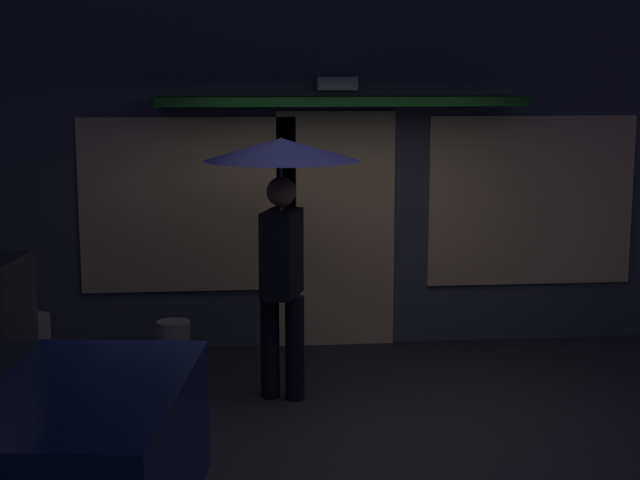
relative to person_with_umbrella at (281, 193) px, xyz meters
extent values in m
plane|color=#26262B|center=(0.60, -0.66, -1.63)|extent=(18.00, 18.00, 0.00)
cube|color=#4C4C56|center=(0.60, 1.69, 0.63)|extent=(9.13, 0.30, 4.52)
cube|color=#F9D199|center=(0.60, 1.52, -0.53)|extent=(1.10, 0.04, 2.20)
cube|color=#F9D199|center=(-0.76, 1.52, -0.28)|extent=(1.97, 0.04, 1.60)
cube|color=#F9D199|center=(2.46, 1.52, -0.28)|extent=(1.97, 0.04, 1.60)
cube|color=white|center=(0.60, 1.44, 0.82)|extent=(0.36, 0.16, 0.12)
cube|color=#144C19|center=(0.60, 1.19, 0.67)|extent=(3.20, 0.70, 0.08)
cylinder|color=black|center=(0.10, -0.03, -1.22)|extent=(0.15, 0.15, 0.83)
cylinder|color=black|center=(-0.09, 0.03, -1.22)|extent=(0.15, 0.15, 0.83)
cube|color=black|center=(0.00, 0.00, -0.47)|extent=(0.37, 0.51, 0.67)
cube|color=silver|center=(-0.12, -0.04, -0.47)|extent=(0.06, 0.14, 0.54)
cube|color=navy|center=(-0.12, -0.04, -0.49)|extent=(0.04, 0.05, 0.43)
sphere|color=#A1815B|center=(0.00, 0.00, 0.01)|extent=(0.23, 0.23, 0.23)
cylinder|color=slate|center=(0.00, 0.00, -0.01)|extent=(0.02, 0.02, 0.85)
cone|color=#14144C|center=(0.00, 0.00, 0.33)|extent=(1.19, 1.19, 0.17)
cylinder|color=black|center=(-1.22, -1.84, -1.31)|extent=(0.66, 0.31, 0.64)
cylinder|color=#9E998E|center=(-0.88, 0.59, -1.38)|extent=(0.28, 0.28, 0.49)
cylinder|color=#B2A899|center=(-2.08, 0.93, -1.38)|extent=(0.27, 0.27, 0.50)
camera|label=1|loc=(-0.44, -7.37, 0.88)|focal=54.61mm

